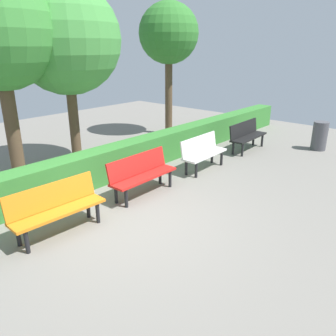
# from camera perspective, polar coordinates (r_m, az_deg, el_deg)

# --- Properties ---
(ground_plane) EXTENTS (20.34, 20.34, 0.00)m
(ground_plane) POSITION_cam_1_polar(r_m,az_deg,el_deg) (6.33, -6.83, -8.58)
(ground_plane) COLOR gray
(bench_black) EXTENTS (1.64, 0.50, 0.86)m
(bench_black) POSITION_cam_1_polar(r_m,az_deg,el_deg) (10.54, 13.21, 5.55)
(bench_black) COLOR black
(bench_black) RESTS_ON ground_plane
(bench_white) EXTENTS (1.49, 0.50, 0.86)m
(bench_white) POSITION_cam_1_polar(r_m,az_deg,el_deg) (8.64, 5.88, 2.82)
(bench_white) COLOR white
(bench_white) RESTS_ON ground_plane
(bench_red) EXTENTS (1.66, 0.50, 0.86)m
(bench_red) POSITION_cam_1_polar(r_m,az_deg,el_deg) (7.16, -4.50, -0.78)
(bench_red) COLOR red
(bench_red) RESTS_ON ground_plane
(bench_orange) EXTENTS (1.63, 0.52, 0.86)m
(bench_orange) POSITION_cam_1_polar(r_m,az_deg,el_deg) (5.97, -18.44, -6.21)
(bench_orange) COLOR orange
(bench_orange) RESTS_ON ground_plane
(hedge_row) EXTENTS (16.34, 0.55, 0.78)m
(hedge_row) POSITION_cam_1_polar(r_m,az_deg,el_deg) (8.06, -10.50, 0.63)
(hedge_row) COLOR #387F33
(hedge_row) RESTS_ON ground_plane
(tree_near) EXTENTS (2.00, 2.00, 4.42)m
(tree_near) POSITION_cam_1_polar(r_m,az_deg,el_deg) (12.02, 0.13, 21.71)
(tree_near) COLOR brown
(tree_near) RESTS_ON ground_plane
(tree_mid) EXTENTS (2.65, 2.65, 4.50)m
(tree_mid) POSITION_cam_1_polar(r_m,az_deg,el_deg) (9.00, -16.91, 20.09)
(tree_mid) COLOR brown
(tree_mid) RESTS_ON ground_plane
(trash_bin) EXTENTS (0.44, 0.44, 0.87)m
(trash_bin) POSITION_cam_1_polar(r_m,az_deg,el_deg) (11.30, 24.33, 4.99)
(trash_bin) COLOR #4C4C51
(trash_bin) RESTS_ON ground_plane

